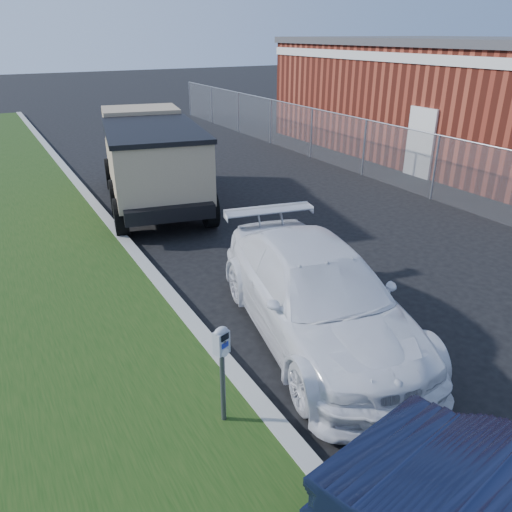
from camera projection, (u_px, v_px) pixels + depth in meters
ground at (357, 314)px, 8.43m from camera, size 120.00×120.00×0.00m
chainlink_fence at (365, 137)px, 16.15m from camera, size 0.06×30.06×30.00m
brick_building at (470, 95)px, 19.26m from camera, size 9.20×14.20×4.17m
parking_meter at (222, 355)px, 5.60m from camera, size 0.21×0.17×1.29m
white_wagon at (315, 294)px, 7.62m from camera, size 2.93×5.22×1.43m
dump_truck at (151, 155)px, 13.50m from camera, size 3.33×6.26×2.33m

